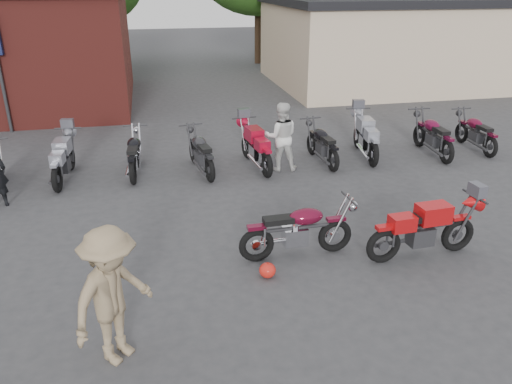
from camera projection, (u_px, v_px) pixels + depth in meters
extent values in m
plane|color=#343537|center=(305.00, 272.00, 8.33)|extent=(90.00, 90.00, 0.00)
cube|color=#C5A88D|center=(387.00, 44.00, 22.76)|extent=(10.00, 8.00, 3.50)
ellipsoid|color=red|center=(267.00, 270.00, 8.15)|extent=(0.29, 0.29, 0.26)
imported|color=silver|center=(281.00, 137.00, 12.49)|extent=(0.94, 0.79, 1.73)
imported|color=#937C5A|center=(113.00, 296.00, 6.11)|extent=(1.34, 1.35, 1.87)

